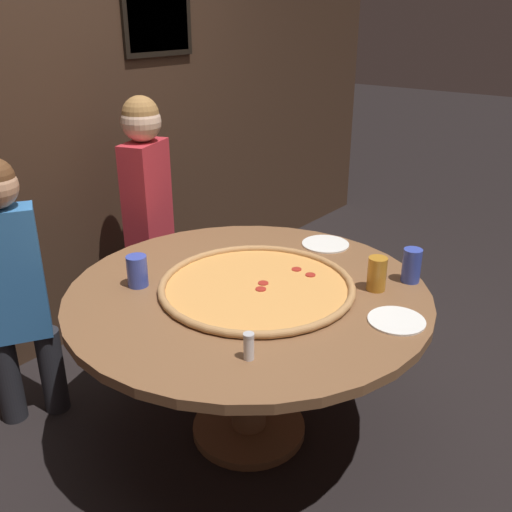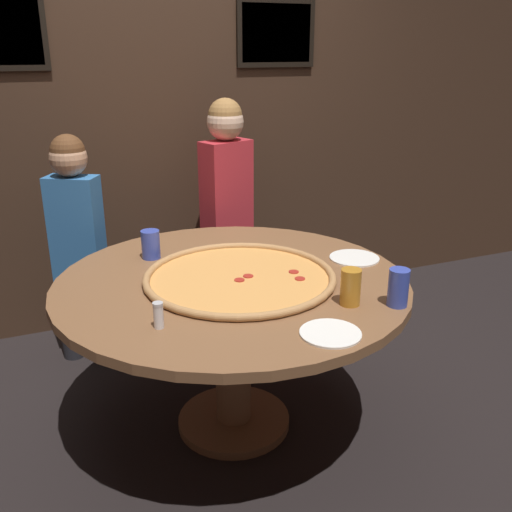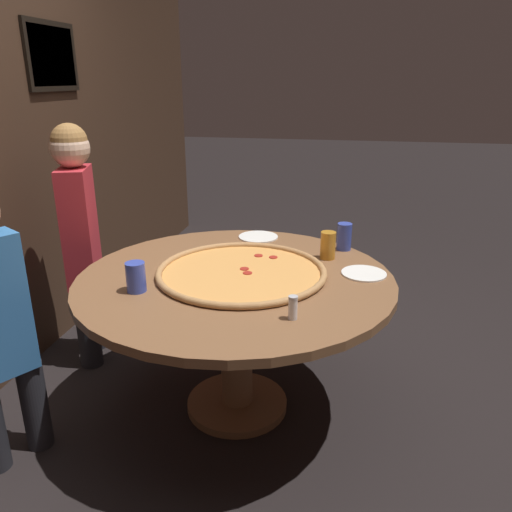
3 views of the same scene
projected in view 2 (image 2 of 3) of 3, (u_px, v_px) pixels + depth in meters
name	position (u px, v px, depth m)	size (l,w,h in m)	color
ground_plane	(234.00, 423.00, 2.69)	(24.00, 24.00, 0.00)	black
back_wall	(151.00, 112.00, 3.41)	(6.40, 0.08, 2.60)	#3D281C
dining_table	(232.00, 308.00, 2.48)	(1.51, 1.51, 0.74)	brown
giant_pizza	(240.00, 277.00, 2.42)	(0.82, 0.82, 0.03)	#E0994C
drink_cup_far_left	(398.00, 288.00, 2.16)	(0.08, 0.08, 0.15)	#384CB7
drink_cup_far_right	(351.00, 287.00, 2.17)	(0.08, 0.08, 0.14)	#BC7A23
drink_cup_near_right	(151.00, 244.00, 2.65)	(0.09, 0.09, 0.13)	#384CB7
white_plate_right_side	(330.00, 333.00, 1.96)	(0.21, 0.21, 0.01)	white
white_plate_left_side	(354.00, 258.00, 2.66)	(0.23, 0.23, 0.01)	white
condiment_shaker	(158.00, 315.00, 1.99)	(0.04, 0.04, 0.10)	silver
diner_side_right	(77.00, 238.00, 3.02)	(0.33, 0.26, 1.26)	#232328
diner_far_right	(227.00, 203.00, 3.39)	(0.37, 0.24, 1.40)	#232328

